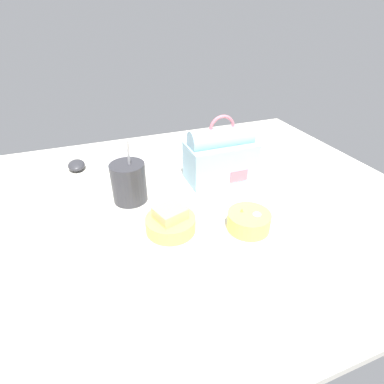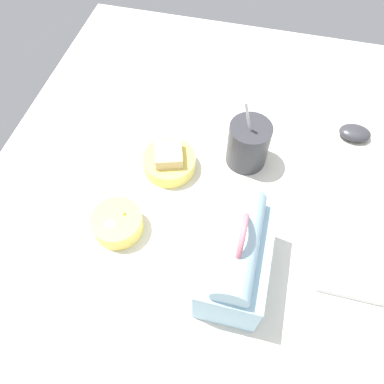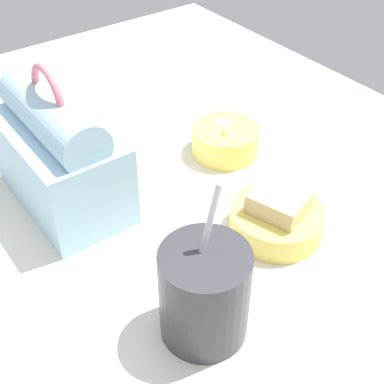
{
  "view_description": "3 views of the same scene",
  "coord_description": "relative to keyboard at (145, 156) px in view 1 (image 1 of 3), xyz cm",
  "views": [
    {
      "loc": [
        -24.1,
        -70.16,
        51.59
      ],
      "look_at": [
        1.07,
        -3.64,
        7.0
      ],
      "focal_mm": 28.0,
      "sensor_mm": 36.0,
      "label": 1
    },
    {
      "loc": [
        44.28,
        6.99,
        77.49
      ],
      "look_at": [
        1.07,
        -3.64,
        7.0
      ],
      "focal_mm": 35.0,
      "sensor_mm": 36.0,
      "label": 2
    },
    {
      "loc": [
        -44.49,
        29.9,
        53.26
      ],
      "look_at": [
        1.07,
        -3.64,
        7.0
      ],
      "focal_mm": 50.0,
      "sensor_mm": 36.0,
      "label": 3
    }
  ],
  "objects": [
    {
      "name": "bento_bowl_sandwich",
      "position": [
        -3.8,
        -44.51,
        1.51
      ],
      "size": [
        12.89,
        12.89,
        6.77
      ],
      "color": "#EFD65B",
      "rests_on": "desk_surface"
    },
    {
      "name": "computer_mouse",
      "position": [
        -24.89,
        -0.31,
        0.5
      ],
      "size": [
        5.81,
        8.09,
        3.03
      ],
      "color": "#333338",
      "rests_on": "desk_surface"
    },
    {
      "name": "soup_cup",
      "position": [
        -10.74,
        -26.66,
        5.15
      ],
      "size": [
        10.02,
        10.02,
        19.79
      ],
      "color": "#333338",
      "rests_on": "desk_surface"
    },
    {
      "name": "bento_bowl_snacks",
      "position": [
        15.22,
        -50.92,
        1.47
      ],
      "size": [
        11.13,
        11.13,
        5.58
      ],
      "color": "#EFD65B",
      "rests_on": "desk_surface"
    },
    {
      "name": "keyboard",
      "position": [
        0.0,
        0.0,
        0.0
      ],
      "size": [
        38.59,
        14.73,
        2.1
      ],
      "color": "silver",
      "rests_on": "desk_surface"
    },
    {
      "name": "desk_surface",
      "position": [
        3.98,
        -32.98,
        -2.02
      ],
      "size": [
        140.0,
        110.0,
        2.0
      ],
      "color": "silver",
      "rests_on": "ground"
    },
    {
      "name": "lunch_bag",
      "position": [
        19.51,
        -24.33,
        7.22
      ],
      "size": [
        21.77,
        12.42,
        21.75
      ],
      "color": "#9EC6DB",
      "rests_on": "desk_surface"
    }
  ]
}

